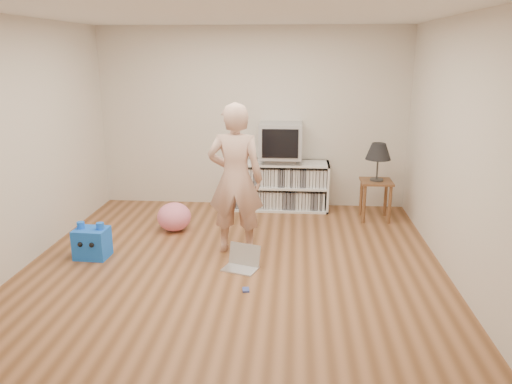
{
  "coord_description": "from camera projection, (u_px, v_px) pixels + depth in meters",
  "views": [
    {
      "loc": [
        0.64,
        -5.03,
        2.24
      ],
      "look_at": [
        0.2,
        0.4,
        0.7
      ],
      "focal_mm": 35.0,
      "sensor_mm": 36.0,
      "label": 1
    }
  ],
  "objects": [
    {
      "name": "side_table",
      "position": [
        376.0,
        190.0,
        6.81
      ],
      "size": [
        0.42,
        0.42,
        0.55
      ],
      "color": "brown",
      "rests_on": "ground"
    },
    {
      "name": "walls",
      "position": [
        233.0,
        146.0,
        5.13
      ],
      "size": [
        4.52,
        4.52,
        2.6
      ],
      "color": "silver",
      "rests_on": "ground"
    },
    {
      "name": "person",
      "position": [
        235.0,
        179.0,
        5.59
      ],
      "size": [
        0.64,
        0.43,
        1.72
      ],
      "primitive_type": "imported",
      "rotation": [
        0.0,
        0.0,
        3.11
      ],
      "color": "#DCAB96",
      "rests_on": "ground"
    },
    {
      "name": "plush_blue",
      "position": [
        92.0,
        243.0,
        5.59
      ],
      "size": [
        0.37,
        0.33,
        0.42
      ],
      "rotation": [
        0.0,
        0.0,
        -0.05
      ],
      "color": "#1260FC",
      "rests_on": "ground"
    },
    {
      "name": "media_unit",
      "position": [
        280.0,
        185.0,
        7.3
      ],
      "size": [
        1.4,
        0.45,
        0.7
      ],
      "color": "white",
      "rests_on": "ground"
    },
    {
      "name": "dvd_deck",
      "position": [
        280.0,
        160.0,
        7.18
      ],
      "size": [
        0.45,
        0.35,
        0.07
      ],
      "primitive_type": "cube",
      "color": "gray",
      "rests_on": "media_unit"
    },
    {
      "name": "plush_pink",
      "position": [
        174.0,
        217.0,
        6.43
      ],
      "size": [
        0.51,
        0.51,
        0.37
      ],
      "primitive_type": "ellipsoid",
      "rotation": [
        0.0,
        0.0,
        0.2
      ],
      "color": "pink",
      "rests_on": "ground"
    },
    {
      "name": "ceiling",
      "position": [
        232.0,
        13.0,
        4.77
      ],
      "size": [
        4.5,
        4.5,
        0.01
      ],
      "primitive_type": "cube",
      "color": "white",
      "rests_on": "walls"
    },
    {
      "name": "laptop",
      "position": [
        242.0,
        262.0,
        5.35
      ],
      "size": [
        0.42,
        0.38,
        0.24
      ],
      "rotation": [
        0.0,
        0.0,
        -0.32
      ],
      "color": "silver",
      "rests_on": "ground"
    },
    {
      "name": "table_lamp",
      "position": [
        378.0,
        152.0,
        6.67
      ],
      "size": [
        0.34,
        0.34,
        0.52
      ],
      "color": "#333333",
      "rests_on": "side_table"
    },
    {
      "name": "ground",
      "position": [
        235.0,
        263.0,
        5.48
      ],
      "size": [
        4.5,
        4.5,
        0.0
      ],
      "primitive_type": "plane",
      "color": "brown",
      "rests_on": "ground"
    },
    {
      "name": "playing_cards",
      "position": [
        246.0,
        290.0,
        4.84
      ],
      "size": [
        0.08,
        0.1,
        0.02
      ],
      "primitive_type": "cube",
      "rotation": [
        0.0,
        0.0,
        0.16
      ],
      "color": "#4053AC",
      "rests_on": "ground"
    },
    {
      "name": "crt_tv",
      "position": [
        281.0,
        140.0,
        7.1
      ],
      "size": [
        0.6,
        0.53,
        0.5
      ],
      "color": "#9F9FA4",
      "rests_on": "dvd_deck"
    }
  ]
}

